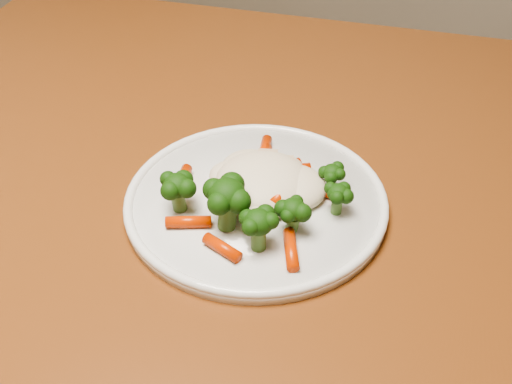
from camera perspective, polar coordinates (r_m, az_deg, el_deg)
dining_table at (r=0.79m, az=5.70°, el=-3.89°), size 1.37×1.07×0.75m
plate at (r=0.67m, az=0.00°, el=-0.95°), size 0.27×0.27×0.01m
meal at (r=0.65m, az=0.11°, el=0.31°), size 0.19×0.19×0.05m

